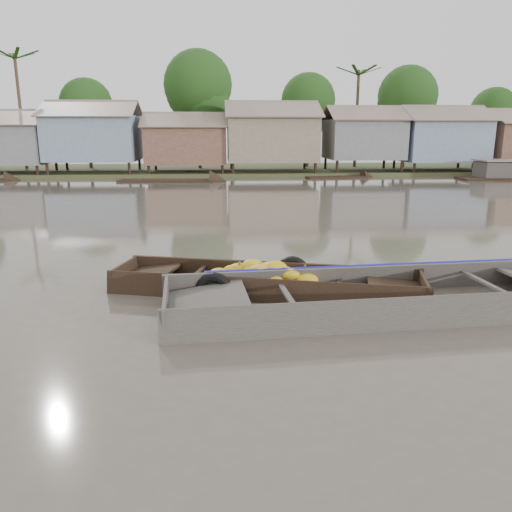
{
  "coord_description": "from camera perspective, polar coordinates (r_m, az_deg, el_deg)",
  "views": [
    {
      "loc": [
        -1.35,
        -8.62,
        3.28
      ],
      "look_at": [
        -0.66,
        1.14,
        0.8
      ],
      "focal_mm": 35.0,
      "sensor_mm": 36.0,
      "label": 1
    }
  ],
  "objects": [
    {
      "name": "ground",
      "position": [
        9.32,
        4.55,
        -6.43
      ],
      "size": [
        120.0,
        120.0,
        0.0
      ],
      "primitive_type": "plane",
      "color": "#50493E",
      "rests_on": "ground"
    },
    {
      "name": "riverbank",
      "position": [
        40.72,
        2.18,
        13.91
      ],
      "size": [
        120.0,
        12.47,
        10.22
      ],
      "color": "#384723",
      "rests_on": "ground"
    },
    {
      "name": "banana_boat",
      "position": [
        10.41,
        0.64,
        -2.95
      ],
      "size": [
        6.62,
        3.09,
        0.87
      ],
      "rotation": [
        0.0,
        0.0,
        -0.25
      ],
      "color": "black",
      "rests_on": "ground"
    },
    {
      "name": "viewer_boat",
      "position": [
        9.85,
        15.27,
        -5.25
      ],
      "size": [
        8.71,
        2.87,
        0.69
      ],
      "rotation": [
        0.0,
        0.0,
        0.08
      ],
      "color": "#3B3532",
      "rests_on": "ground"
    },
    {
      "name": "distant_boats",
      "position": [
        36.03,
        20.76,
        8.41
      ],
      "size": [
        46.54,
        14.38,
        1.38
      ],
      "color": "black",
      "rests_on": "ground"
    }
  ]
}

